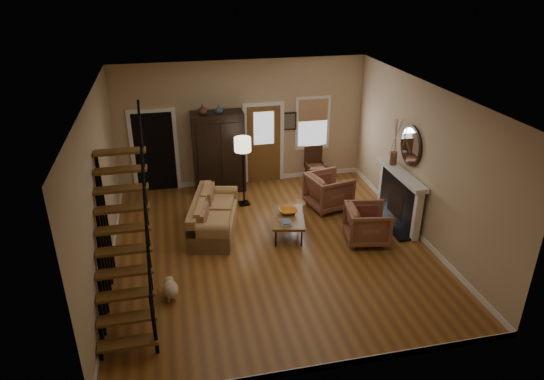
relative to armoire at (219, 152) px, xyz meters
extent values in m
plane|color=brown|center=(0.70, -3.15, -1.05)|extent=(7.00, 7.00, 0.00)
plane|color=white|center=(0.70, -3.15, 2.25)|extent=(7.00, 7.00, 0.00)
cube|color=tan|center=(0.70, 0.35, 0.60)|extent=(6.50, 0.04, 3.30)
cube|color=tan|center=(-2.55, -3.15, 0.60)|extent=(0.04, 7.00, 3.30)
cube|color=tan|center=(3.95, -3.15, 0.60)|extent=(0.04, 7.00, 3.30)
cube|color=black|center=(-1.60, 0.50, 0.00)|extent=(1.00, 0.36, 2.10)
cube|color=brown|center=(1.25, 0.33, 0.00)|extent=(0.90, 0.06, 2.10)
cube|color=silver|center=(2.60, 0.32, 0.50)|extent=(0.96, 0.06, 1.46)
cube|color=black|center=(3.83, -2.65, -0.48)|extent=(0.24, 1.60, 1.15)
cube|color=white|center=(3.77, -2.65, 0.15)|extent=(0.30, 1.95, 0.10)
cylinder|color=silver|center=(3.90, -2.65, 0.80)|extent=(0.05, 0.90, 0.90)
imported|color=#4C2619|center=(-0.35, -0.10, 1.17)|extent=(0.24, 0.24, 0.25)
imported|color=#334C60|center=(0.05, -0.10, 1.16)|extent=(0.20, 0.20, 0.21)
imported|color=orange|center=(1.22, -2.53, -0.55)|extent=(0.40, 0.40, 0.10)
imported|color=brown|center=(2.76, -3.32, -0.64)|extent=(1.03, 1.01, 0.81)
imported|color=brown|center=(2.46, -1.62, -0.62)|extent=(1.14, 1.12, 0.87)
camera|label=1|loc=(-1.17, -11.70, 4.39)|focal=32.00mm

